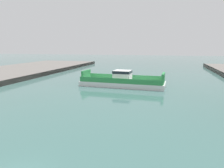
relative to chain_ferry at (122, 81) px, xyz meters
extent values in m
cube|color=silver|center=(0.00, 0.00, -0.54)|extent=(19.30, 7.14, 1.10)
cube|color=#2D8947|center=(0.15, 3.05, 0.56)|extent=(18.25, 1.00, 1.10)
cube|color=#2D8947|center=(-0.15, -3.05, 0.56)|extent=(18.25, 1.00, 1.10)
cube|color=silver|center=(0.00, 0.00, 1.25)|extent=(3.97, 3.61, 2.48)
cube|color=black|center=(0.00, 0.00, 2.14)|extent=(4.01, 3.65, 0.60)
cube|color=#2D8947|center=(9.00, -0.43, 1.11)|extent=(0.71, 4.38, 2.20)
cube|color=#2D8947|center=(-9.00, 0.43, 1.11)|extent=(0.71, 4.38, 2.20)
camera|label=1|loc=(9.39, -45.19, 7.87)|focal=32.93mm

